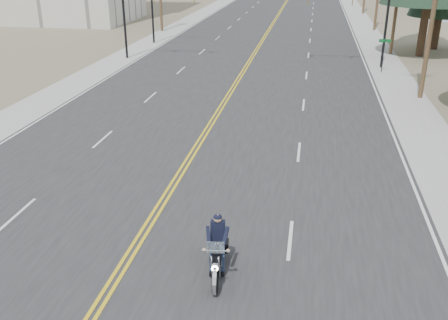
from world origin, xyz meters
TOP-DOWN VIEW (x-y plane):
  - ground_plane at (0.00, 0.00)m, footprint 400.00×400.00m
  - road at (0.00, 70.00)m, footprint 20.00×200.00m
  - sidewalk_left at (-11.50, 70.00)m, footprint 3.00×200.00m
  - sidewalk_right at (11.50, 70.00)m, footprint 3.00×200.00m
  - traffic_mast_left at (-8.98, 32.00)m, footprint 7.10×0.26m
  - traffic_mast_right at (8.98, 32.00)m, footprint 7.10×0.26m
  - street_sign at (10.80, 30.00)m, footprint 0.90×0.06m
  - utility_pole_b at (12.50, 23.00)m, footprint 2.20×0.30m
  - motorcyclist at (2.93, 1.73)m, footprint 1.30×2.49m

SIDE VIEW (x-z plane):
  - ground_plane at x=0.00m, z-range 0.00..0.00m
  - road at x=0.00m, z-range 0.00..0.01m
  - sidewalk_left at x=-11.50m, z-range 0.00..0.01m
  - sidewalk_right at x=11.50m, z-range 0.00..0.01m
  - motorcyclist at x=2.93m, z-range 0.00..1.86m
  - street_sign at x=10.80m, z-range 0.49..3.12m
  - traffic_mast_left at x=-8.98m, z-range 1.44..8.44m
  - traffic_mast_right at x=8.98m, z-range 1.44..8.44m
  - utility_pole_b at x=12.50m, z-range 0.23..11.73m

